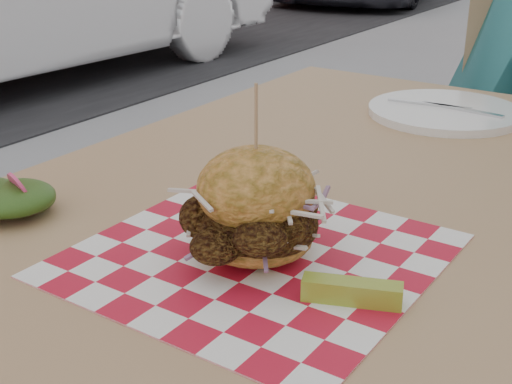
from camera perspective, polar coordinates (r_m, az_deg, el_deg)
patio_table at (r=1.01m, az=6.83°, el=-3.26°), size 0.80×1.20×0.75m
paper_liner at (r=0.77m, az=0.00°, el=-5.08°), size 0.36×0.36×0.00m
sandwich at (r=0.75m, az=0.00°, el=-1.46°), size 0.17×0.17×0.19m
pickle_spear at (r=0.69m, az=7.68°, el=-7.90°), size 0.10×0.06×0.02m
side_salad at (r=0.91m, az=-19.79°, el=-1.07°), size 0.13×0.14×0.05m
place_setting at (r=1.32m, az=14.88°, el=6.25°), size 0.27×0.27×0.02m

